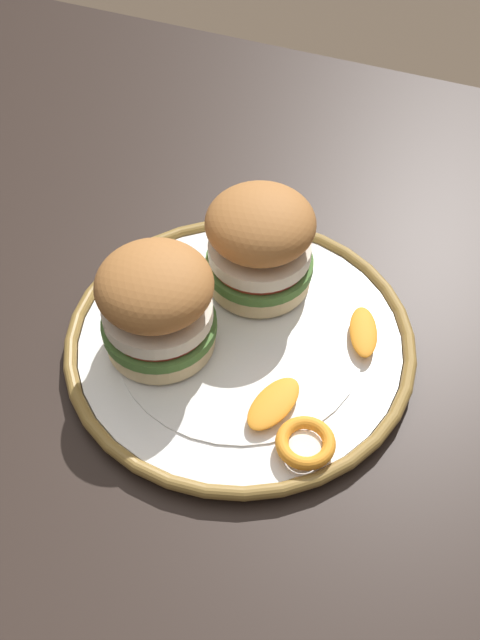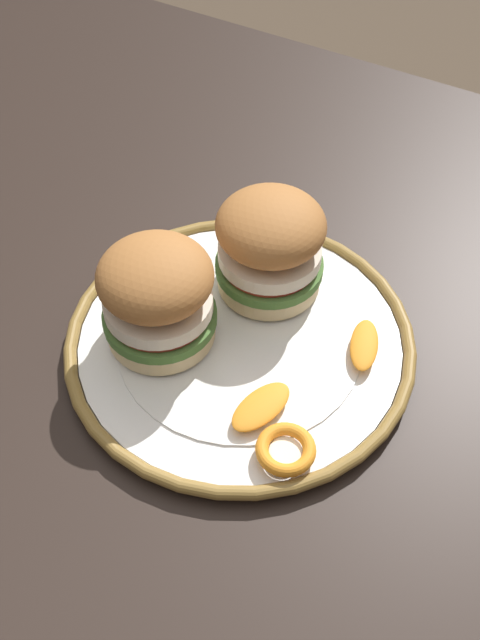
% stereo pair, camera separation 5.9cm
% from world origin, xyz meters
% --- Properties ---
extents(ground_plane, '(8.00, 8.00, 0.00)m').
position_xyz_m(ground_plane, '(0.00, 0.00, 0.00)').
color(ground_plane, '#4C3D2D').
extents(dining_table, '(1.33, 0.99, 0.78)m').
position_xyz_m(dining_table, '(0.00, 0.00, 0.68)').
color(dining_table, black).
rests_on(dining_table, ground).
extents(dinner_plate, '(0.32, 0.32, 0.02)m').
position_xyz_m(dinner_plate, '(0.05, -0.01, 0.79)').
color(dinner_plate, white).
rests_on(dinner_plate, dining_table).
extents(sandwich_half_left, '(0.14, 0.14, 0.10)m').
position_xyz_m(sandwich_half_left, '(-0.01, -0.04, 0.85)').
color(sandwich_half_left, beige).
rests_on(sandwich_half_left, dinner_plate).
extents(sandwich_half_right, '(0.13, 0.13, 0.10)m').
position_xyz_m(sandwich_half_right, '(0.05, 0.06, 0.85)').
color(sandwich_half_right, beige).
rests_on(sandwich_half_right, dinner_plate).
extents(orange_peel_curled, '(0.07, 0.07, 0.01)m').
position_xyz_m(orange_peel_curled, '(0.14, -0.10, 0.80)').
color(orange_peel_curled, orange).
rests_on(orange_peel_curled, dinner_plate).
extents(orange_peel_strip_long, '(0.05, 0.07, 0.01)m').
position_xyz_m(orange_peel_strip_long, '(0.11, -0.07, 0.80)').
color(orange_peel_strip_long, orange).
rests_on(orange_peel_strip_long, dinner_plate).
extents(orange_peel_strip_short, '(0.04, 0.06, 0.01)m').
position_xyz_m(orange_peel_strip_short, '(0.16, 0.03, 0.80)').
color(orange_peel_strip_short, orange).
rests_on(orange_peel_strip_short, dinner_plate).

